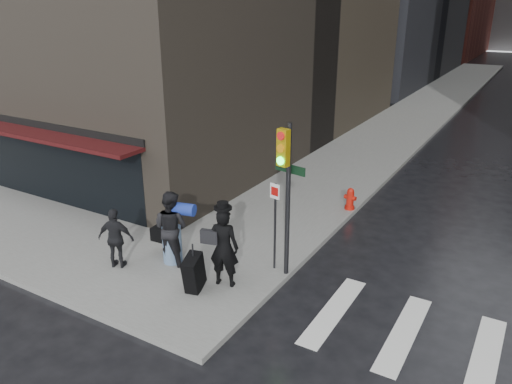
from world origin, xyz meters
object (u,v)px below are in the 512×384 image
man_greycoat (116,238)px  fire_hydrant (350,200)px  man_jeans (171,227)px  man_overcoat (218,251)px  traffic_light (285,181)px

man_greycoat → fire_hydrant: man_greycoat is taller
man_jeans → man_greycoat: bearing=39.4°
man_overcoat → man_jeans: 1.76m
traffic_light → fire_hydrant: size_ratio=5.25×
man_jeans → traffic_light: size_ratio=0.51×
fire_hydrant → man_jeans: bearing=-115.7°
man_overcoat → traffic_light: (1.09, 1.27, 1.58)m
man_jeans → fire_hydrant: bearing=-118.5°
man_jeans → fire_hydrant: 6.41m
man_overcoat → man_greycoat: (-2.75, -0.56, -0.12)m
man_greycoat → traffic_light: (3.85, 1.83, 1.69)m
man_greycoat → man_jeans: bearing=-159.1°
man_jeans → traffic_light: (2.81, 0.89, 1.51)m
man_overcoat → fire_hydrant: 6.24m
man_greycoat → traffic_light: bearing=-175.9°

